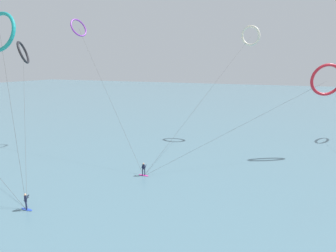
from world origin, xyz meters
TOP-DOWN VIEW (x-y plane):
  - sea_water at (0.00, 107.15)m, footprint 400.00×200.00m
  - surfer_magenta at (-5.88, 28.11)m, footprint 1.40×0.61m
  - surfer_cobalt at (-12.44, 15.97)m, footprint 1.40×0.73m
  - kite_violet at (-23.20, 38.33)m, footprint 18.36×11.96m
  - kite_crimson at (15.47, 45.86)m, footprint 23.78×19.15m
  - kite_charcoal at (-28.63, 31.35)m, footprint 17.81×17.32m
  - kite_teal at (-18.28, 19.85)m, footprint 8.06×4.76m
  - kite_ivory at (3.18, 54.01)m, footprint 11.04×27.11m

SIDE VIEW (x-z plane):
  - sea_water at x=0.00m, z-range 0.00..0.08m
  - surfer_magenta at x=-5.88m, z-range -0.03..1.67m
  - surfer_cobalt at x=-12.44m, z-range -0.03..1.67m
  - kite_crimson at x=15.47m, z-range 4.68..18.90m
  - kite_charcoal at x=-28.63m, z-range 7.01..24.67m
  - kite_teal at x=-18.28m, z-range 7.59..27.11m
  - kite_ivory at x=3.18m, z-range 8.64..29.74m
  - kite_violet at x=-23.20m, z-range 9.23..30.87m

